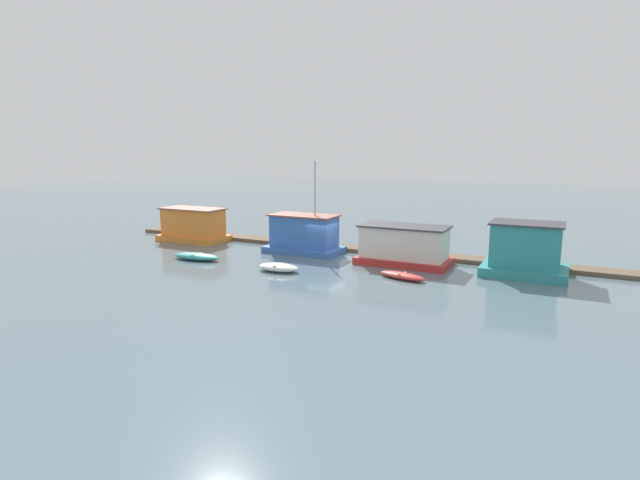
% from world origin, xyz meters
% --- Properties ---
extents(ground_plane, '(200.00, 200.00, 0.00)m').
position_xyz_m(ground_plane, '(0.00, 0.00, 0.00)').
color(ground_plane, slate).
extents(dock_walkway, '(42.40, 1.85, 0.30)m').
position_xyz_m(dock_walkway, '(0.00, 2.91, 0.15)').
color(dock_walkway, brown).
rests_on(dock_walkway, ground_plane).
extents(houseboat_orange, '(6.24, 3.24, 3.00)m').
position_xyz_m(houseboat_orange, '(-13.57, 0.40, 1.41)').
color(houseboat_orange, orange).
rests_on(houseboat_orange, ground_plane).
extents(houseboat_blue, '(6.08, 3.36, 7.27)m').
position_xyz_m(houseboat_blue, '(-2.14, 0.40, 1.42)').
color(houseboat_blue, '#3866B7').
rests_on(houseboat_blue, ground_plane).
extents(houseboat_red, '(6.58, 3.44, 2.82)m').
position_xyz_m(houseboat_red, '(6.31, -0.11, 1.35)').
color(houseboat_red, red).
rests_on(houseboat_red, ground_plane).
extents(houseboat_teal, '(5.29, 4.04, 3.50)m').
position_xyz_m(houseboat_teal, '(14.36, 0.45, 1.60)').
color(houseboat_teal, teal).
rests_on(houseboat_teal, ground_plane).
extents(dinghy_teal, '(3.92, 1.73, 0.52)m').
position_xyz_m(dinghy_teal, '(-7.97, -5.74, 0.26)').
color(dinghy_teal, teal).
rests_on(dinghy_teal, ground_plane).
extents(dinghy_white, '(3.02, 1.62, 0.54)m').
position_xyz_m(dinghy_white, '(-0.60, -6.05, 0.27)').
color(dinghy_white, white).
rests_on(dinghy_white, ground_plane).
extents(dinghy_red, '(3.37, 1.77, 0.42)m').
position_xyz_m(dinghy_red, '(7.52, -4.22, 0.21)').
color(dinghy_red, red).
rests_on(dinghy_red, ground_plane).
extents(mooring_post_near_right, '(0.20, 0.20, 2.19)m').
position_xyz_m(mooring_post_near_right, '(6.06, 1.73, 1.10)').
color(mooring_post_near_right, '#846B4C').
rests_on(mooring_post_near_right, ground_plane).
extents(mooring_post_centre, '(0.21, 0.21, 2.00)m').
position_xyz_m(mooring_post_centre, '(-0.84, 1.73, 1.00)').
color(mooring_post_centre, brown).
rests_on(mooring_post_centre, ground_plane).
extents(mooring_post_far_left, '(0.21, 0.21, 1.48)m').
position_xyz_m(mooring_post_far_left, '(-5.74, 1.73, 0.74)').
color(mooring_post_far_left, '#846B4C').
rests_on(mooring_post_far_left, ground_plane).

